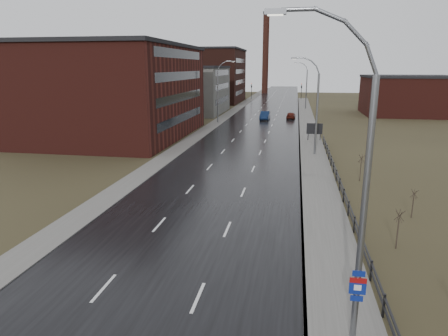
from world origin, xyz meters
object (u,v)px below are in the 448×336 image
at_px(streetlight_main, 356,192).
at_px(car_far, 291,116).
at_px(billboard, 315,129).
at_px(car_near, 265,116).

bearing_deg(streetlight_main, car_far, 92.50).
xyz_separation_m(streetlight_main, car_far, (-2.97, 67.96, -5.35)).
bearing_deg(billboard, streetlight_main, -90.83).
height_order(billboard, car_near, billboard).
bearing_deg(car_near, billboard, -67.87).
height_order(streetlight_main, car_far, streetlight_main).
bearing_deg(streetlight_main, billboard, 89.17).
distance_m(billboard, car_near, 24.05).
height_order(streetlight_main, billboard, streetlight_main).
bearing_deg(car_near, streetlight_main, -82.03).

